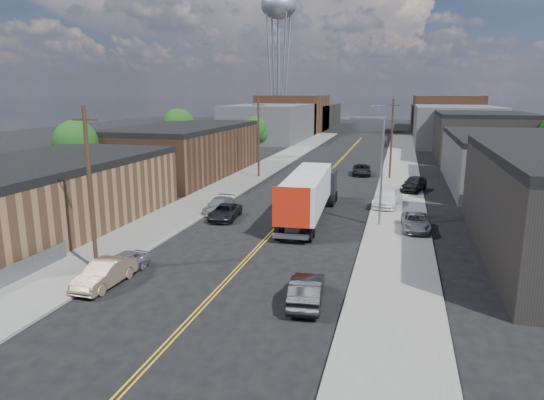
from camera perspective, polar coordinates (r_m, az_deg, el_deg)
The scene contains 33 objects.
ground at distance 75.66m, azimuth 7.67°, elevation 4.27°, with size 260.00×260.00×0.00m, color black.
centerline at distance 61.00m, azimuth 5.85°, elevation 2.35°, with size 0.32×120.00×0.01m, color gold.
sidewalk_left at distance 63.15m, azimuth -2.70°, elevation 2.81°, with size 5.00×140.00×0.15m, color slate.
sidewalk_right at distance 60.26m, azimuth 14.80°, elevation 1.93°, with size 5.00×140.00×0.15m, color slate.
warehouse_tan at distance 43.09m, azimuth -24.90°, elevation 0.76°, with size 12.00×22.00×5.60m.
warehouse_brown at distance 64.85m, azimuth -10.21°, elevation 5.76°, with size 12.00×26.00×6.60m.
industrial_right_b at distance 62.09m, azimuth 26.59°, elevation 4.11°, with size 14.00×24.00×6.10m.
industrial_right_c at distance 87.50m, azimuth 23.35°, elevation 6.98°, with size 14.00×22.00×7.60m.
skyline_left_a at distance 113.39m, azimuth -0.12°, elevation 9.13°, with size 16.00×30.00×8.00m, color #3C3C3F.
skyline_right_a at distance 110.03m, azimuth 20.66°, elevation 8.23°, with size 16.00×30.00×8.00m, color #3C3C3F.
skyline_left_b at distance 137.61m, azimuth 2.62°, elevation 10.13°, with size 16.00×26.00×10.00m, color #523321.
skyline_right_b at distance 134.85m, azimuth 19.70°, elevation 9.38°, with size 16.00×26.00×10.00m, color #523321.
skyline_left_c at distance 157.25m, azimuth 4.20°, elevation 9.86°, with size 16.00×40.00×7.00m, color black.
skyline_right_c at distance 154.84m, azimuth 19.09°, elevation 9.18°, with size 16.00×40.00×7.00m, color black.
water_tower at distance 129.75m, azimuth 0.80°, elevation 21.36°, with size 9.00×9.00×36.90m.
streetlight_near at distance 39.72m, azimuth 12.24°, elevation 4.44°, with size 3.39×0.25×9.00m.
streetlight_far at distance 74.53m, azimuth 13.65°, elevation 8.03°, with size 3.39×0.25×9.00m.
utility_pole_left_near at distance 30.52m, azimuth -20.59°, elevation 1.19°, with size 1.60×0.26×10.00m.
utility_pole_left_far at distance 62.11m, azimuth -1.60°, elevation 7.37°, with size 1.60×0.26×10.00m.
utility_pole_right at distance 62.57m, azimuth 13.89°, elevation 7.05°, with size 1.60×0.26×10.00m.
tree_left_near at distance 55.72m, azimuth -22.03°, elevation 5.91°, with size 4.85×4.76×7.91m.
tree_left_mid at distance 77.09m, azimuth -10.85°, elevation 8.41°, with size 5.10×5.04×8.37m.
tree_left_far at distance 80.03m, azimuth -2.09°, elevation 8.11°, with size 4.35×4.20×6.97m.
semi_truck at distance 42.11m, azimuth 4.63°, elevation 1.08°, with size 3.38×16.14×4.20m.
car_left_a at distance 30.68m, azimuth -17.18°, elevation -7.19°, with size 1.56×3.87×1.32m, color #A3A5A8.
car_left_b at distance 29.21m, azimuth -19.12°, elevation -8.19°, with size 1.55×4.43×1.46m, color #866D57.
car_left_c at distance 41.99m, azimuth -5.58°, elevation -1.42°, with size 2.13×4.62×1.28m, color black.
car_left_d at distance 44.44m, azimuth -6.29°, elevation -0.63°, with size 1.85×4.56×1.32m, color #9A9C9E.
car_right_oncoming at distance 25.48m, azimuth 4.09°, elevation -10.52°, with size 1.60×4.58×1.51m, color black.
car_right_lot_a at distance 39.63m, azimuth 16.57°, elevation -2.50°, with size 2.16×4.68×1.30m, color gray.
car_right_lot_b at distance 47.33m, azimuth 13.43°, elevation 0.23°, with size 2.15×5.28×1.53m, color white.
car_right_lot_c at distance 55.41m, azimuth 16.36°, elevation 1.88°, with size 1.93×4.80×1.63m, color black.
car_ahead_truck at distance 65.51m, azimuth 10.49°, elevation 3.52°, with size 2.32×5.04×1.40m, color black.
Camera 1 is at (9.39, -14.31, 10.71)m, focal length 32.00 mm.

